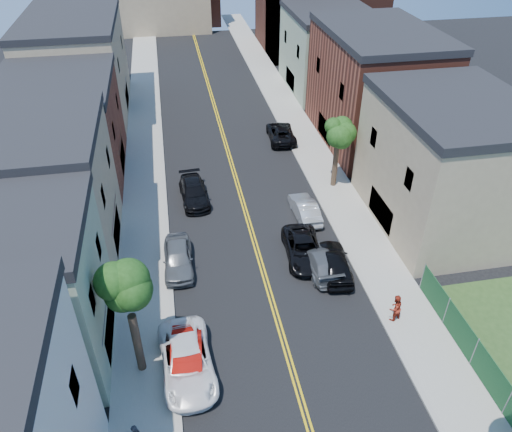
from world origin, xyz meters
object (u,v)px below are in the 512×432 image
black_suv_lane (303,249)px  dark_car_right_far (281,133)px  silver_car_right (305,209)px  red_sedan (187,362)px  white_pickup (187,361)px  grey_car_left (178,258)px  grey_car_right (320,261)px  black_car_right (335,262)px  black_car_left (194,192)px  pedestrian_right (395,308)px

black_suv_lane → dark_car_right_far: bearing=86.0°
silver_car_right → black_suv_lane: size_ratio=0.85×
silver_car_right → dark_car_right_far: size_ratio=0.84×
red_sedan → white_pickup: 0.03m
grey_car_left → grey_car_right: grey_car_left is taller
black_car_right → white_pickup: bearing=38.0°
grey_car_left → grey_car_right: size_ratio=0.99×
white_pickup → black_car_left: 16.66m
grey_car_left → dark_car_right_far: grey_car_left is taller
grey_car_left → black_car_left: grey_car_left is taller
black_car_right → black_suv_lane: bearing=-42.1°
black_car_left → grey_car_right: bearing=-56.1°
grey_car_right → pedestrian_right: bearing=118.4°
black_suv_lane → pedestrian_right: size_ratio=2.88×
grey_car_right → silver_car_right: size_ratio=1.09×
dark_car_right_far → black_car_left: bearing=48.6°
silver_car_right → grey_car_left: bearing=21.4°
dark_car_right_far → pedestrian_right: (1.22, -24.47, 0.32)m
black_car_right → silver_car_right: size_ratio=1.08×
grey_car_left → pedestrian_right: 14.15m
red_sedan → pedestrian_right: bearing=10.8°
black_car_left → black_suv_lane: bearing=-55.0°
pedestrian_right → dark_car_right_far: bearing=-105.9°
white_pickup → pedestrian_right: bearing=3.0°
grey_car_left → silver_car_right: size_ratio=1.08×
white_pickup → black_car_left: bearing=80.7°
red_sedan → black_car_left: size_ratio=0.92×
white_pickup → pedestrian_right: pedestrian_right is taller
grey_car_right → silver_car_right: bearing=-95.9°
pedestrian_right → silver_car_right: bearing=-97.0°
white_pickup → silver_car_right: 16.06m
pedestrian_right → grey_car_right: bearing=-79.7°
black_car_right → silver_car_right: 6.50m
silver_car_right → grey_car_right: bearing=83.2°
red_sedan → dark_car_right_far: 28.10m
silver_car_right → pedestrian_right: 11.55m
black_suv_lane → red_sedan: bearing=-132.6°
black_suv_lane → black_car_right: bearing=-44.7°
white_pickup → grey_car_right: white_pickup is taller
red_sedan → black_car_right: bearing=35.8°
dark_car_right_far → pedestrian_right: bearing=96.5°
black_car_left → black_car_right: size_ratio=1.07×
white_pickup → silver_car_right: (9.86, 12.68, -0.08)m
white_pickup → black_car_left: size_ratio=1.14×
grey_car_right → pedestrian_right: size_ratio=2.68×
grey_car_right → black_suv_lane: size_ratio=0.93×
silver_car_right → white_pickup: bearing=50.6°
silver_car_right → black_suv_lane: 4.84m
white_pickup → pedestrian_right: (12.22, 1.38, 0.25)m
white_pickup → pedestrian_right: 12.30m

